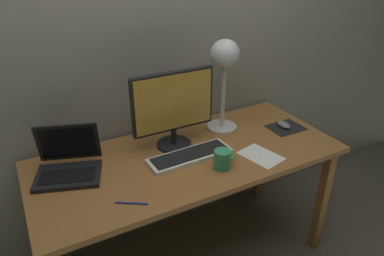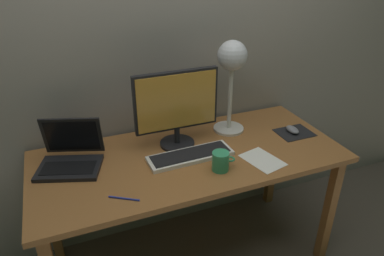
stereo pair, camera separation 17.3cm
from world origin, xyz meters
name	(u,v)px [view 1 (the left image)]	position (x,y,z in m)	size (l,w,h in m)	color
back_wall	(153,31)	(0.00, 0.40, 1.30)	(4.80, 0.06, 2.60)	gray
desk	(189,167)	(0.00, 0.00, 0.66)	(1.60, 0.70, 0.74)	#935B2D
monitor	(173,106)	(-0.03, 0.12, 0.97)	(0.45, 0.19, 0.42)	black
keyboard_main	(190,156)	(-0.01, -0.03, 0.75)	(0.44, 0.15, 0.03)	silver
laptop	(68,160)	(-0.57, 0.14, 0.80)	(0.36, 0.33, 0.23)	black
desk_lamp	(225,64)	(0.31, 0.17, 1.13)	(0.18, 0.18, 0.53)	beige
mousepad	(286,127)	(0.65, -0.01, 0.74)	(0.20, 0.16, 0.00)	black
mouse	(284,125)	(0.64, 0.00, 0.76)	(0.06, 0.10, 0.03)	slate
coffee_mug	(223,159)	(0.09, -0.19, 0.79)	(0.12, 0.08, 0.10)	#339966
paper_sheet_near_mouse	(261,156)	(0.32, -0.19, 0.74)	(0.15, 0.21, 0.00)	white
pen	(132,203)	(-0.40, -0.23, 0.74)	(0.01, 0.01, 0.14)	#2633A5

